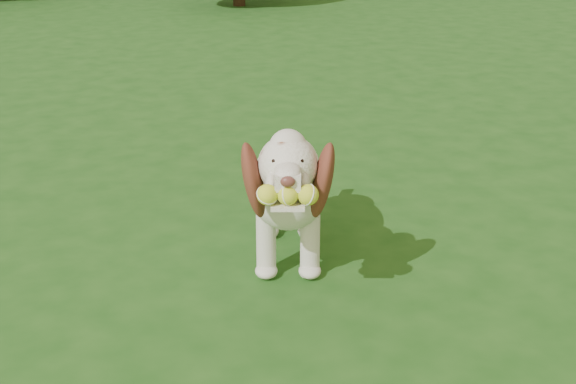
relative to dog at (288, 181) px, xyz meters
name	(u,v)px	position (x,y,z in m)	size (l,w,h in m)	color
ground	(265,240)	(-0.02, 0.25, -0.38)	(80.00, 80.00, 0.00)	#194714
dog	(288,181)	(0.00, 0.00, 0.00)	(0.61, 1.06, 0.71)	silver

